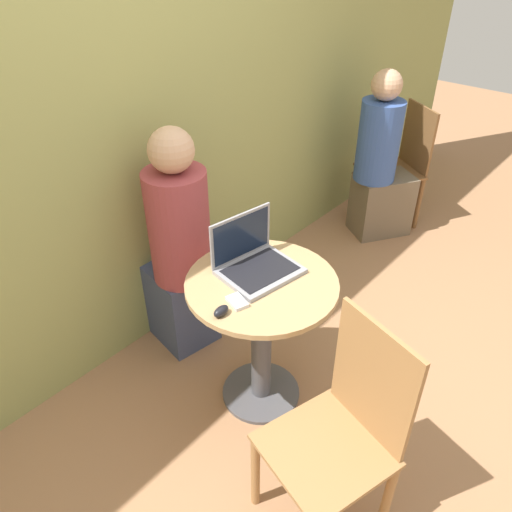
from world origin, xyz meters
name	(u,v)px	position (x,y,z in m)	size (l,w,h in m)	color
ground_plane	(261,393)	(0.00, 0.00, 0.00)	(12.00, 12.00, 0.00)	#9E704C
back_wall	(125,105)	(0.00, 0.81, 1.30)	(7.00, 0.05, 2.60)	#939956
round_table	(262,321)	(0.00, 0.00, 0.49)	(0.66, 0.66, 0.71)	#4C4C51
laptop	(254,261)	(0.05, 0.08, 0.76)	(0.36, 0.31, 0.24)	gray
cell_phone	(237,302)	(-0.17, -0.02, 0.72)	(0.09, 0.11, 0.02)	silver
computer_mouse	(221,311)	(-0.26, -0.02, 0.73)	(0.07, 0.04, 0.04)	black
chair_empty	(341,434)	(-0.25, -0.59, 0.47)	(0.50, 0.50, 0.92)	#9E7042
person_seated	(177,258)	(0.04, 0.60, 0.54)	(0.35, 0.49, 1.25)	#3D4766
chair_background	(399,166)	(2.00, 0.36, 0.45)	(0.55, 0.55, 0.89)	brown
person_background	(380,169)	(1.73, 0.37, 0.51)	(0.49, 0.44, 1.20)	brown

